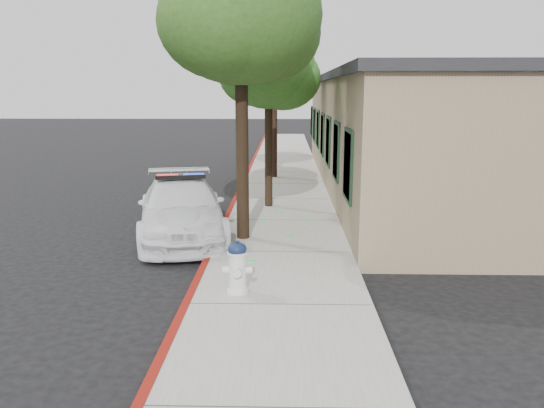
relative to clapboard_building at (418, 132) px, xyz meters
The scene contains 9 objects.
ground 11.42m from the clapboard_building, 126.62° to the right, with size 120.00×120.00×0.00m, color black.
sidewalk 8.13m from the clapboard_building, 130.31° to the right, with size 3.20×60.00×0.15m, color gray.
red_curb 9.18m from the clapboard_building, 137.85° to the right, with size 0.14×60.00×0.16m, color maroon.
clapboard_building is the anchor object (origin of this frame).
police_car 10.57m from the clapboard_building, 136.44° to the right, with size 3.10×5.42×1.60m.
fire_hydrant 12.94m from the clapboard_building, 116.85° to the right, with size 0.53×0.46×0.93m.
street_tree_near 10.33m from the clapboard_building, 127.26° to the right, with size 3.67×3.75×6.71m.
street_tree_mid 7.14m from the clapboard_building, 142.96° to the right, with size 3.03×2.78×5.31m.
street_tree_far 6.08m from the clapboard_building, 163.71° to the left, with size 3.12×3.04×5.68m.
Camera 1 is at (1.72, -11.47, 3.65)m, focal length 35.65 mm.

